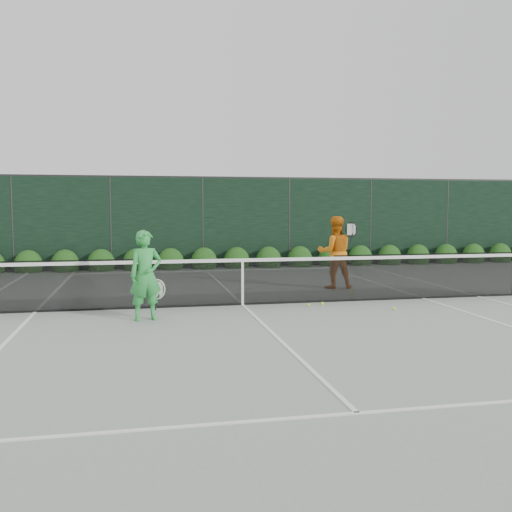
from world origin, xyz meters
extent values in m
plane|color=gray|center=(0.00, 0.00, 0.00)|extent=(80.00, 80.00, 0.00)
cube|color=black|center=(-4.20, 0.00, 0.51)|extent=(4.40, 0.01, 1.02)
cube|color=black|center=(0.00, 0.00, 0.48)|extent=(4.00, 0.01, 0.96)
cube|color=black|center=(4.20, 0.00, 0.51)|extent=(4.40, 0.01, 1.02)
cube|color=white|center=(0.00, 0.00, 0.94)|extent=(12.80, 0.03, 0.07)
cube|color=black|center=(0.00, 0.00, 0.02)|extent=(12.80, 0.02, 0.04)
cube|color=white|center=(0.00, 0.00, 0.46)|extent=(0.05, 0.03, 0.91)
imported|color=green|center=(-1.99, -1.18, 0.82)|extent=(0.68, 0.54, 1.63)
torus|color=beige|center=(-1.79, -1.08, 0.54)|extent=(0.30, 0.06, 0.30)
cylinder|color=black|center=(-1.79, -1.08, 0.30)|extent=(0.10, 0.03, 0.30)
imported|color=orange|center=(2.72, 1.97, 0.91)|extent=(0.95, 0.78, 1.82)
torus|color=black|center=(3.07, 1.77, 1.49)|extent=(0.27, 0.19, 0.30)
cylinder|color=black|center=(3.07, 1.77, 1.25)|extent=(0.10, 0.03, 0.30)
cube|color=white|center=(5.49, 0.00, 0.01)|extent=(0.06, 23.77, 0.01)
cube|color=white|center=(-4.12, 0.00, 0.01)|extent=(0.06, 23.77, 0.01)
cube|color=white|center=(4.12, 0.00, 0.01)|extent=(0.06, 23.77, 0.01)
cube|color=white|center=(0.00, 11.88, 0.01)|extent=(11.03, 0.06, 0.01)
cube|color=white|center=(0.00, 6.40, 0.01)|extent=(8.23, 0.06, 0.01)
cube|color=white|center=(0.00, -6.40, 0.01)|extent=(8.23, 0.06, 0.01)
cube|color=white|center=(0.00, 0.00, 0.01)|extent=(0.06, 12.80, 0.01)
cube|color=black|center=(0.00, 7.50, 1.50)|extent=(32.00, 0.06, 3.00)
cube|color=#262826|center=(0.00, 7.50, 3.03)|extent=(32.00, 0.06, 0.06)
cylinder|color=#262826|center=(-6.00, 7.50, 1.50)|extent=(0.08, 0.08, 3.00)
cylinder|color=#262826|center=(-3.00, 7.50, 1.50)|extent=(0.08, 0.08, 3.00)
cylinder|color=#262826|center=(0.00, 7.50, 1.50)|extent=(0.08, 0.08, 3.00)
cylinder|color=#262826|center=(3.00, 7.50, 1.50)|extent=(0.08, 0.08, 3.00)
cylinder|color=#262826|center=(6.00, 7.50, 1.50)|extent=(0.08, 0.08, 3.00)
cylinder|color=#262826|center=(9.00, 7.50, 1.50)|extent=(0.08, 0.08, 3.00)
ellipsoid|color=#11340E|center=(-5.50, 7.15, 0.23)|extent=(0.86, 0.65, 0.94)
ellipsoid|color=#11340E|center=(-4.40, 7.15, 0.23)|extent=(0.86, 0.65, 0.94)
ellipsoid|color=#11340E|center=(-3.30, 7.15, 0.23)|extent=(0.86, 0.65, 0.94)
ellipsoid|color=#11340E|center=(-2.20, 7.15, 0.23)|extent=(0.86, 0.65, 0.94)
ellipsoid|color=#11340E|center=(-1.10, 7.15, 0.23)|extent=(0.86, 0.65, 0.94)
ellipsoid|color=#11340E|center=(0.00, 7.15, 0.23)|extent=(0.86, 0.65, 0.94)
ellipsoid|color=#11340E|center=(1.10, 7.15, 0.23)|extent=(0.86, 0.65, 0.94)
ellipsoid|color=#11340E|center=(2.20, 7.15, 0.23)|extent=(0.86, 0.65, 0.94)
ellipsoid|color=#11340E|center=(3.30, 7.15, 0.23)|extent=(0.86, 0.65, 0.94)
ellipsoid|color=#11340E|center=(4.40, 7.15, 0.23)|extent=(0.86, 0.65, 0.94)
ellipsoid|color=#11340E|center=(5.50, 7.15, 0.23)|extent=(0.86, 0.65, 0.94)
ellipsoid|color=#11340E|center=(6.60, 7.15, 0.23)|extent=(0.86, 0.65, 0.94)
ellipsoid|color=#11340E|center=(7.70, 7.15, 0.23)|extent=(0.86, 0.65, 0.94)
ellipsoid|color=#11340E|center=(8.80, 7.15, 0.23)|extent=(0.86, 0.65, 0.94)
ellipsoid|color=#11340E|center=(9.90, 7.15, 0.23)|extent=(0.86, 0.65, 0.94)
ellipsoid|color=#11340E|center=(11.00, 7.15, 0.23)|extent=(0.86, 0.65, 0.94)
sphere|color=#D1F035|center=(2.84, -1.19, 0.03)|extent=(0.07, 0.07, 0.07)
sphere|color=#D1F035|center=(1.30, -0.43, 0.03)|extent=(0.07, 0.07, 0.07)
sphere|color=#D1F035|center=(1.63, -0.34, 0.03)|extent=(0.07, 0.07, 0.07)
sphere|color=#D1F035|center=(2.78, 0.92, 0.03)|extent=(0.07, 0.07, 0.07)
camera|label=1|loc=(-2.11, -11.60, 2.06)|focal=40.00mm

